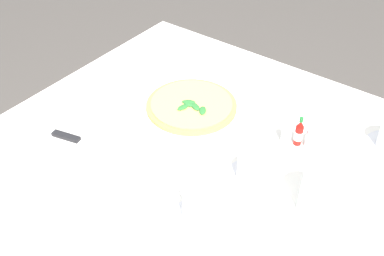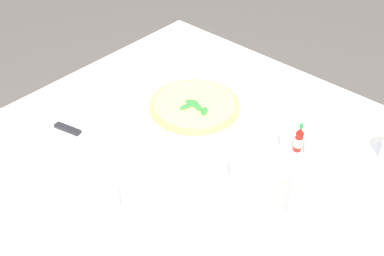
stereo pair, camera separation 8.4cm
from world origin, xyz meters
TOP-DOWN VIEW (x-y plane):
  - dining_table at (0.00, 0.00)m, footprint 1.04×1.04m
  - pizza_plate at (0.11, -0.15)m, footprint 0.33×0.33m
  - pizza at (0.11, -0.15)m, footprint 0.25×0.25m
  - coffee_cup_near_left at (0.01, 0.26)m, footprint 0.13×0.13m
  - coffee_cup_left_edge at (-0.13, 0.14)m, footprint 0.13×0.13m
  - coffee_cup_near_right at (-0.15, -0.03)m, footprint 0.13×0.13m
  - water_glass_right_edge at (-0.30, -0.03)m, footprint 0.07×0.07m
  - napkin_folded at (0.33, 0.16)m, footprint 0.25×0.18m
  - dinner_knife at (0.33, 0.16)m, footprint 0.19×0.06m
  - hot_sauce_bottle at (-0.18, -0.20)m, footprint 0.02×0.02m
  - salt_shaker at (-0.15, -0.19)m, footprint 0.03×0.03m
  - pepper_shaker at (-0.21, -0.21)m, footprint 0.03×0.03m

SIDE VIEW (x-z plane):
  - dining_table at x=0.00m, z-range 0.24..1.00m
  - napkin_folded at x=0.33m, z-range 0.76..0.78m
  - pizza_plate at x=0.11m, z-range 0.76..0.78m
  - dinner_knife at x=0.33m, z-range 0.78..0.79m
  - pizza at x=0.11m, z-range 0.77..0.79m
  - salt_shaker at x=-0.15m, z-range 0.76..0.81m
  - pepper_shaker at x=-0.21m, z-range 0.76..0.81m
  - coffee_cup_near_right at x=-0.15m, z-range 0.76..0.82m
  - coffee_cup_left_edge at x=-0.13m, z-range 0.76..0.82m
  - coffee_cup_near_left at x=0.01m, z-range 0.76..0.82m
  - hot_sauce_bottle at x=-0.18m, z-range 0.75..0.84m
  - water_glass_right_edge at x=-0.30m, z-range 0.75..0.85m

